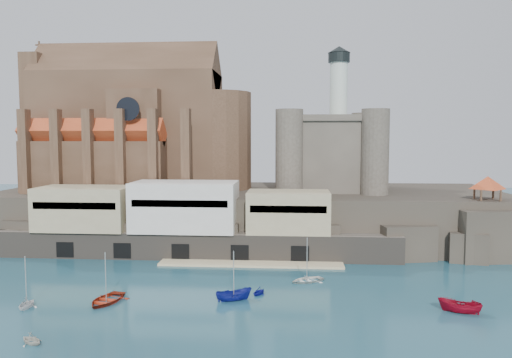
{
  "coord_description": "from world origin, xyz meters",
  "views": [
    {
      "loc": [
        8.8,
        -61.57,
        20.74
      ],
      "look_at": [
        1.78,
        32.0,
        12.87
      ],
      "focal_mm": 35.0,
      "sensor_mm": 36.0,
      "label": 1
    }
  ],
  "objects_px": {
    "pavilion": "(488,184)",
    "castle_keep": "(329,149)",
    "church": "(137,131)",
    "boat_0": "(106,302)",
    "boat_2": "(234,300)",
    "boat_1": "(32,343)"
  },
  "relations": [
    {
      "from": "castle_keep",
      "to": "boat_2",
      "type": "relative_size",
      "value": 6.18
    },
    {
      "from": "boat_0",
      "to": "pavilion",
      "type": "bearing_deg",
      "value": 38.46
    },
    {
      "from": "pavilion",
      "to": "boat_0",
      "type": "height_order",
      "value": "pavilion"
    },
    {
      "from": "castle_keep",
      "to": "pavilion",
      "type": "xyz_separation_m",
      "value": [
        25.92,
        -15.08,
        -5.59
      ]
    },
    {
      "from": "boat_0",
      "to": "boat_2",
      "type": "bearing_deg",
      "value": 19.09
    },
    {
      "from": "boat_2",
      "to": "pavilion",
      "type": "bearing_deg",
      "value": -79.28
    },
    {
      "from": "church",
      "to": "castle_keep",
      "type": "distance_m",
      "value": 40.39
    },
    {
      "from": "boat_0",
      "to": "boat_1",
      "type": "relative_size",
      "value": 2.21
    },
    {
      "from": "church",
      "to": "boat_0",
      "type": "distance_m",
      "value": 49.94
    },
    {
      "from": "church",
      "to": "castle_keep",
      "type": "relative_size",
      "value": 1.6
    },
    {
      "from": "pavilion",
      "to": "boat_0",
      "type": "bearing_deg",
      "value": -153.77
    },
    {
      "from": "castle_keep",
      "to": "church",
      "type": "bearing_deg",
      "value": 178.89
    },
    {
      "from": "pavilion",
      "to": "boat_0",
      "type": "relative_size",
      "value": 1.03
    },
    {
      "from": "boat_0",
      "to": "boat_2",
      "type": "height_order",
      "value": "boat_0"
    },
    {
      "from": "pavilion",
      "to": "castle_keep",
      "type": "bearing_deg",
      "value": 149.82
    },
    {
      "from": "church",
      "to": "boat_1",
      "type": "bearing_deg",
      "value": -83.26
    },
    {
      "from": "castle_keep",
      "to": "boat_2",
      "type": "distance_m",
      "value": 47.3
    },
    {
      "from": "pavilion",
      "to": "boat_1",
      "type": "xyz_separation_m",
      "value": [
        -59.44,
        -40.72,
        -12.73
      ]
    },
    {
      "from": "castle_keep",
      "to": "boat_1",
      "type": "distance_m",
      "value": 67.62
    },
    {
      "from": "castle_keep",
      "to": "boat_2",
      "type": "bearing_deg",
      "value": -109.75
    },
    {
      "from": "boat_2",
      "to": "boat_0",
      "type": "bearing_deg",
      "value": 75.02
    },
    {
      "from": "pavilion",
      "to": "boat_1",
      "type": "relative_size",
      "value": 2.28
    }
  ]
}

